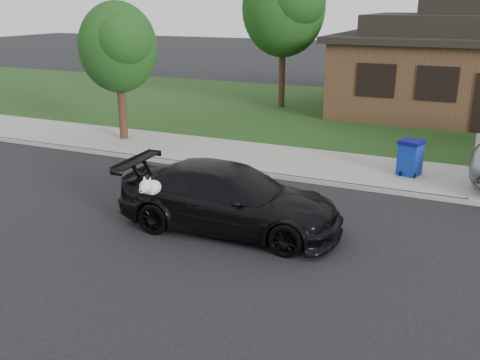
% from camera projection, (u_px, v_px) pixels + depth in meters
% --- Properties ---
extents(ground, '(120.00, 120.00, 0.00)m').
position_uv_depth(ground, '(271.00, 232.00, 11.32)').
color(ground, black).
rests_on(ground, ground).
extents(sidewalk, '(60.00, 3.00, 0.12)m').
position_uv_depth(sidewalk, '(332.00, 167.00, 15.63)').
color(sidewalk, gray).
rests_on(sidewalk, ground).
extents(curb, '(60.00, 0.12, 0.12)m').
position_uv_depth(curb, '(318.00, 182.00, 14.34)').
color(curb, gray).
rests_on(curb, ground).
extents(lawn, '(60.00, 13.00, 0.13)m').
position_uv_depth(lawn, '(381.00, 116.00, 22.56)').
color(lawn, '#193814').
rests_on(lawn, ground).
extents(sedan, '(4.88, 2.38, 1.39)m').
position_uv_depth(sedan, '(229.00, 198.00, 11.29)').
color(sedan, black).
rests_on(sedan, ground).
extents(recycling_bin, '(0.73, 0.73, 0.96)m').
position_uv_depth(recycling_bin, '(410.00, 157.00, 14.60)').
color(recycling_bin, '#0D2A97').
rests_on(recycling_bin, sidewalk).
extents(tree_0, '(3.78, 3.60, 6.34)m').
position_uv_depth(tree_0, '(286.00, 6.00, 22.74)').
color(tree_0, '#332114').
rests_on(tree_0, ground).
extents(tree_2, '(2.73, 2.60, 4.59)m').
position_uv_depth(tree_2, '(119.00, 46.00, 17.58)').
color(tree_2, '#332114').
rests_on(tree_2, ground).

